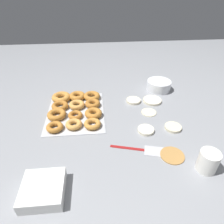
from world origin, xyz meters
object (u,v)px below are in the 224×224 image
(pancake_4, at_px, (146,130))
(spatula, at_px, (152,151))
(paper_cup, at_px, (208,161))
(pancake_2, at_px, (173,127))
(container_stack, at_px, (43,190))
(pancake_1, at_px, (152,100))
(pancake_3, at_px, (133,101))
(donut_tray, at_px, (75,108))
(pancake_5, at_px, (149,112))
(batter_bowl, at_px, (159,85))
(pancake_0, at_px, (172,155))

(pancake_4, bearing_deg, spatula, -1.90)
(paper_cup, relative_size, spatula, 0.32)
(pancake_2, distance_m, container_stack, 0.67)
(pancake_1, xyz_separation_m, pancake_4, (0.27, -0.10, 0.00))
(spatula, bearing_deg, container_stack, -144.01)
(pancake_3, relative_size, paper_cup, 0.96)
(pancake_4, distance_m, donut_tray, 0.42)
(pancake_5, distance_m, spatula, 0.30)
(donut_tray, bearing_deg, pancake_4, 59.13)
(pancake_2, relative_size, container_stack, 0.56)
(pancake_1, height_order, spatula, pancake_1)
(pancake_2, distance_m, pancake_5, 0.17)
(pancake_5, height_order, container_stack, container_stack)
(pancake_3, bearing_deg, pancake_1, 85.79)
(pancake_5, xyz_separation_m, batter_bowl, (-0.26, 0.13, 0.03))
(pancake_2, height_order, container_stack, container_stack)
(container_stack, bearing_deg, paper_cup, 94.98)
(pancake_3, bearing_deg, container_stack, -36.25)
(pancake_3, height_order, pancake_4, same)
(container_stack, height_order, paper_cup, paper_cup)
(pancake_2, bearing_deg, spatula, -45.36)
(pancake_2, height_order, pancake_5, pancake_2)
(paper_cup, bearing_deg, pancake_2, -170.47)
(pancake_4, relative_size, donut_tray, 0.21)
(spatula, bearing_deg, paper_cup, -16.01)
(pancake_3, distance_m, pancake_5, 0.14)
(pancake_2, relative_size, donut_tray, 0.21)
(pancake_1, height_order, donut_tray, donut_tray)
(pancake_4, height_order, pancake_5, pancake_4)
(pancake_1, relative_size, batter_bowl, 0.71)
(paper_cup, bearing_deg, spatula, -120.86)
(pancake_2, relative_size, batter_bowl, 0.54)
(container_stack, distance_m, paper_cup, 0.63)
(pancake_5, xyz_separation_m, container_stack, (0.46, -0.50, 0.02))
(pancake_0, bearing_deg, pancake_1, 176.71)
(pancake_0, relative_size, donut_tray, 0.26)
(paper_cup, height_order, spatula, paper_cup)
(pancake_0, relative_size, spatula, 0.37)
(donut_tray, bearing_deg, pancake_0, 48.61)
(pancake_2, bearing_deg, pancake_5, -148.78)
(pancake_1, distance_m, spatula, 0.42)
(pancake_4, bearing_deg, pancake_1, 159.18)
(pancake_0, xyz_separation_m, container_stack, (0.14, -0.52, 0.02))
(pancake_4, relative_size, batter_bowl, 0.52)
(pancake_5, relative_size, donut_tray, 0.21)
(pancake_4, relative_size, pancake_5, 0.96)
(pancake_2, height_order, paper_cup, paper_cup)
(pancake_3, relative_size, donut_tray, 0.22)
(paper_cup, bearing_deg, pancake_1, -170.89)
(container_stack, xyz_separation_m, paper_cup, (-0.05, 0.63, 0.02))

